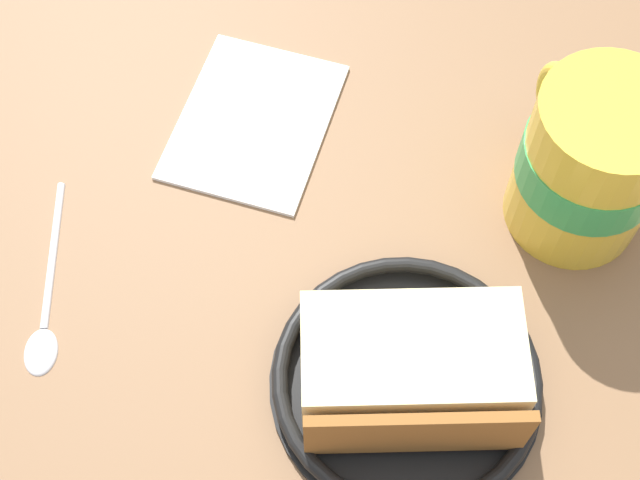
% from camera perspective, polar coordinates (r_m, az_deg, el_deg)
% --- Properties ---
extents(ground_plane, '(1.19, 1.19, 0.02)m').
position_cam_1_polar(ground_plane, '(0.55, 2.81, -9.62)').
color(ground_plane, brown).
extents(small_plate, '(0.16, 0.16, 0.02)m').
position_cam_1_polar(small_plate, '(0.54, 5.42, -9.06)').
color(small_plate, black).
rests_on(small_plate, ground_plane).
extents(cake_slice, '(0.13, 0.08, 0.06)m').
position_cam_1_polar(cake_slice, '(0.51, 5.70, -8.33)').
color(cake_slice, brown).
rests_on(cake_slice, small_plate).
extents(tea_mug, '(0.09, 0.11, 0.11)m').
position_cam_1_polar(tea_mug, '(0.57, 16.31, 4.68)').
color(tea_mug, gold).
rests_on(tea_mug, ground_plane).
extents(teaspoon, '(0.03, 0.13, 0.01)m').
position_cam_1_polar(teaspoon, '(0.58, -16.64, -4.43)').
color(teaspoon, silver).
rests_on(teaspoon, ground_plane).
extents(folded_napkin, '(0.14, 0.15, 0.01)m').
position_cam_1_polar(folded_napkin, '(0.63, -4.09, 7.39)').
color(folded_napkin, white).
rests_on(folded_napkin, ground_plane).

